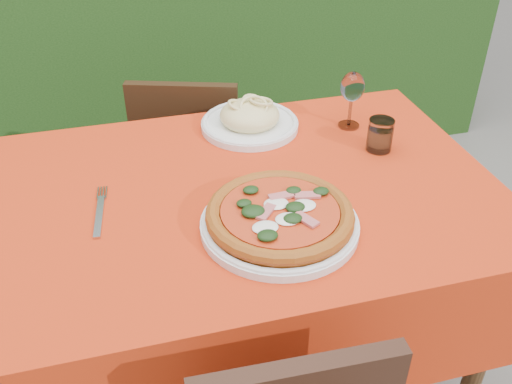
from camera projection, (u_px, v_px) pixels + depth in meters
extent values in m
plane|color=#615D58|center=(246.00, 381.00, 1.82)|extent=(60.00, 60.00, 0.00)
cube|color=#482D17|center=(243.00, 198.00, 1.41)|extent=(1.20, 0.80, 0.04)
cylinder|color=#482D17|center=(480.00, 357.00, 1.47)|extent=(0.05, 0.05, 0.70)
cylinder|color=#482D17|center=(51.00, 260.00, 1.78)|extent=(0.05, 0.05, 0.70)
cylinder|color=#482D17|center=(370.00, 207.00, 2.01)|extent=(0.05, 0.05, 0.70)
cube|color=red|center=(244.00, 239.00, 1.49)|extent=(1.26, 0.86, 0.32)
cube|color=black|center=(196.00, 167.00, 2.16)|extent=(0.45, 0.45, 0.03)
cube|color=black|center=(185.00, 139.00, 1.90)|extent=(0.35, 0.15, 0.39)
cylinder|color=black|center=(240.00, 189.00, 2.39)|extent=(0.03, 0.03, 0.37)
cylinder|color=black|center=(167.00, 187.00, 2.41)|extent=(0.03, 0.03, 0.37)
cylinder|color=black|center=(234.00, 235.00, 2.14)|extent=(0.03, 0.03, 0.37)
cylinder|color=black|center=(152.00, 233.00, 2.15)|extent=(0.03, 0.03, 0.37)
cylinder|color=silver|center=(280.00, 225.00, 1.26)|extent=(0.35, 0.35, 0.02)
cylinder|color=#BE5D1A|center=(280.00, 217.00, 1.25)|extent=(0.42, 0.42, 0.02)
cylinder|color=#9C0B0A|center=(280.00, 211.00, 1.24)|extent=(0.34, 0.34, 0.01)
cylinder|color=white|center=(250.00, 125.00, 1.65)|extent=(0.28, 0.28, 0.02)
ellipsoid|color=beige|center=(250.00, 115.00, 1.63)|extent=(0.22, 0.22, 0.08)
cylinder|color=silver|center=(380.00, 135.00, 1.53)|extent=(0.07, 0.07, 0.09)
cylinder|color=#A2C8DC|center=(379.00, 139.00, 1.53)|extent=(0.06, 0.06, 0.06)
cylinder|color=silver|center=(349.00, 125.00, 1.66)|extent=(0.06, 0.06, 0.01)
cylinder|color=silver|center=(350.00, 111.00, 1.63)|extent=(0.01, 0.01, 0.09)
ellipsoid|color=silver|center=(353.00, 87.00, 1.59)|extent=(0.07, 0.07, 0.09)
cube|color=#B1B2B8|center=(99.00, 216.00, 1.30)|extent=(0.05, 0.21, 0.01)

